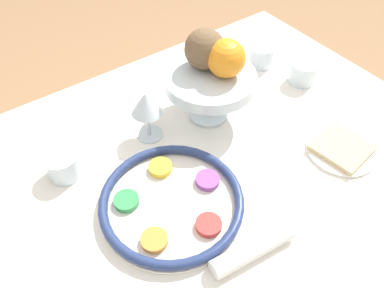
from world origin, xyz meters
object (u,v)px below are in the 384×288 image
(seder_plate, at_px, (172,202))
(bread_plate, at_px, (341,149))
(fruit_stand, at_px, (210,82))
(cup_far, at_px, (261,56))
(orange_fruit, at_px, (226,58))
(cup_mid, at_px, (303,73))
(cup_near, at_px, (63,165))
(wine_glass, at_px, (146,105))
(coconut, at_px, (205,49))
(napkin_roll, at_px, (253,249))

(seder_plate, xyz_separation_m, bread_plate, (0.41, -0.11, -0.01))
(fruit_stand, relative_size, cup_far, 3.01)
(seder_plate, xyz_separation_m, orange_fruit, (0.26, 0.16, 0.16))
(orange_fruit, bearing_deg, cup_mid, -4.30)
(seder_plate, relative_size, cup_far, 4.07)
(seder_plate, xyz_separation_m, cup_near, (-0.15, 0.21, 0.02))
(wine_glass, relative_size, bread_plate, 0.81)
(fruit_stand, xyz_separation_m, coconut, (0.01, 0.03, 0.07))
(cup_near, relative_size, cup_mid, 1.00)
(seder_plate, relative_size, bread_plate, 1.86)
(orange_fruit, relative_size, coconut, 0.93)
(coconut, height_order, cup_far, coconut)
(coconut, distance_m, napkin_roll, 0.46)
(wine_glass, bearing_deg, cup_far, 8.18)
(bread_plate, bearing_deg, orange_fruit, 119.95)
(napkin_roll, relative_size, cup_mid, 2.40)
(cup_mid, bearing_deg, seder_plate, -165.61)
(coconut, xyz_separation_m, cup_far, (0.26, 0.05, -0.15))
(coconut, bearing_deg, seder_plate, -138.57)
(seder_plate, height_order, orange_fruit, orange_fruit)
(fruit_stand, bearing_deg, napkin_roll, -115.03)
(wine_glass, height_order, coconut, coconut)
(cup_near, bearing_deg, wine_glass, -1.38)
(fruit_stand, relative_size, coconut, 2.32)
(seder_plate, bearing_deg, napkin_roll, -70.10)
(wine_glass, bearing_deg, coconut, 2.21)
(wine_glass, xyz_separation_m, cup_mid, (0.46, -0.07, -0.07))
(bread_plate, bearing_deg, wine_glass, 137.73)
(cup_near, bearing_deg, coconut, 0.20)
(bread_plate, xyz_separation_m, napkin_roll, (-0.35, -0.07, 0.01))
(wine_glass, relative_size, fruit_stand, 0.59)
(seder_plate, distance_m, bread_plate, 0.43)
(bread_plate, bearing_deg, cup_mid, 63.37)
(coconut, relative_size, cup_mid, 1.29)
(fruit_stand, relative_size, orange_fruit, 2.49)
(seder_plate, height_order, cup_far, cup_far)
(seder_plate, relative_size, coconut, 3.14)
(wine_glass, xyz_separation_m, orange_fruit, (0.19, -0.05, 0.08))
(seder_plate, distance_m, cup_mid, 0.55)
(seder_plate, relative_size, cup_mid, 4.07)
(coconut, bearing_deg, cup_mid, -14.26)
(wine_glass, xyz_separation_m, cup_far, (0.43, 0.06, -0.07))
(wine_glass, height_order, napkin_roll, wine_glass)
(cup_near, height_order, cup_mid, same)
(orange_fruit, xyz_separation_m, cup_near, (-0.41, 0.05, -0.15))
(fruit_stand, distance_m, bread_plate, 0.35)
(wine_glass, bearing_deg, fruit_stand, -9.29)
(seder_plate, relative_size, fruit_stand, 1.35)
(cup_near, bearing_deg, orange_fruit, -7.39)
(wine_glass, height_order, cup_mid, wine_glass)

